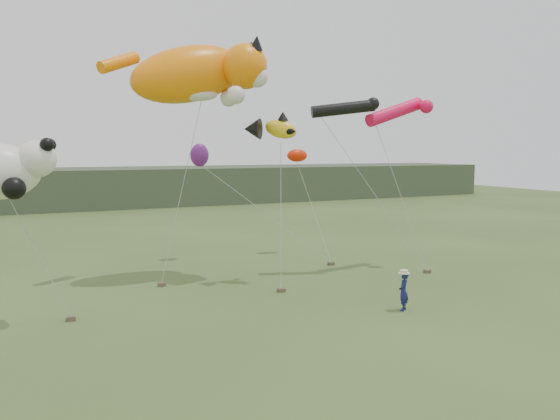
{
  "coord_description": "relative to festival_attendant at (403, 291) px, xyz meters",
  "views": [
    {
      "loc": [
        -10.25,
        -16.65,
        6.0
      ],
      "look_at": [
        -1.03,
        3.0,
        3.6
      ],
      "focal_mm": 35.0,
      "sensor_mm": 36.0,
      "label": 1
    }
  ],
  "objects": [
    {
      "name": "ground",
      "position": [
        -2.39,
        0.59,
        -0.73
      ],
      "size": [
        120.0,
        120.0,
        0.0
      ],
      "primitive_type": "plane",
      "color": "#385123",
      "rests_on": "ground"
    },
    {
      "name": "headland",
      "position": [
        -5.51,
        45.27,
        1.19
      ],
      "size": [
        90.0,
        13.0,
        4.0
      ],
      "color": "#2D3D28",
      "rests_on": "ground"
    },
    {
      "name": "festival_attendant",
      "position": [
        0.0,
        0.0,
        0.0
      ],
      "size": [
        0.63,
        0.61,
        1.45
      ],
      "primitive_type": "imported",
      "rotation": [
        0.0,
        0.0,
        3.88
      ],
      "color": "navy",
      "rests_on": "ground"
    },
    {
      "name": "sandbag_anchors",
      "position": [
        -3.02,
        5.7,
        -0.65
      ],
      "size": [
        16.7,
        4.43,
        0.16
      ],
      "color": "brown",
      "rests_on": "ground"
    },
    {
      "name": "cat_kite",
      "position": [
        -5.08,
        8.52,
        8.75
      ],
      "size": [
        7.37,
        3.94,
        3.66
      ],
      "color": "orange",
      "rests_on": "ground"
    },
    {
      "name": "fish_kite",
      "position": [
        -2.61,
        6.34,
        6.22
      ],
      "size": [
        2.67,
        1.73,
        1.35
      ],
      "color": "yellow",
      "rests_on": "ground"
    },
    {
      "name": "tube_kites",
      "position": [
        3.39,
        6.51,
        7.24
      ],
      "size": [
        6.49,
        1.65,
        1.59
      ],
      "color": "black",
      "rests_on": "ground"
    },
    {
      "name": "panda_kite",
      "position": [
        -13.28,
        4.12,
        4.61
      ],
      "size": [
        3.29,
        2.13,
        2.04
      ],
      "color": "white",
      "rests_on": "ground"
    },
    {
      "name": "misc_kites",
      "position": [
        -1.5,
        12.47,
        4.96
      ],
      "size": [
        6.82,
        1.23,
        1.25
      ],
      "color": "red",
      "rests_on": "ground"
    }
  ]
}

